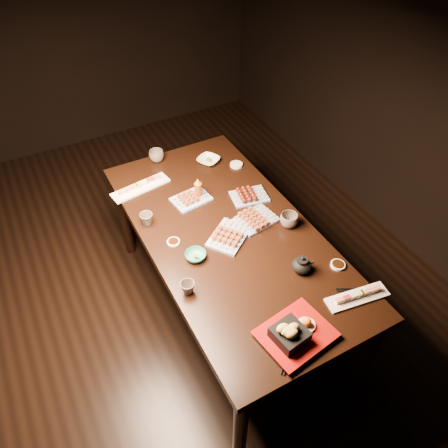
{
  "coord_description": "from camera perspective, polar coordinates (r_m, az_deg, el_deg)",
  "views": [
    {
      "loc": [
        -0.38,
        -1.56,
        2.48
      ],
      "look_at": [
        0.47,
        0.02,
        0.77
      ],
      "focal_mm": 35.0,
      "sensor_mm": 36.0,
      "label": 1
    }
  ],
  "objects": [
    {
      "name": "teacup_mid_right",
      "position": [
        2.5,
        8.48,
        0.49
      ],
      "size": [
        0.11,
        0.11,
        0.08
      ],
      "primitive_type": "imported",
      "rotation": [
        0.0,
        0.0,
        0.07
      ],
      "color": "#4F453C",
      "rests_on": "dining_table"
    },
    {
      "name": "yakitori_plate_center",
      "position": [
        2.41,
        0.66,
        -1.26
      ],
      "size": [
        0.3,
        0.29,
        0.06
      ],
      "primitive_type": null,
      "rotation": [
        0.0,
        0.0,
        0.62
      ],
      "color": "#828EB6",
      "rests_on": "dining_table"
    },
    {
      "name": "tsukune_plate",
      "position": [
        2.67,
        3.33,
        3.94
      ],
      "size": [
        0.24,
        0.19,
        0.06
      ],
      "primitive_type": null,
      "rotation": [
        0.0,
        0.0,
        -0.18
      ],
      "color": "#828EB6",
      "rests_on": "dining_table"
    },
    {
      "name": "teapot",
      "position": [
        2.26,
        10.1,
        -5.18
      ],
      "size": [
        0.14,
        0.14,
        0.1
      ],
      "primitive_type": null,
      "rotation": [
        0.0,
        0.0,
        -0.25
      ],
      "color": "black",
      "rests_on": "dining_table"
    },
    {
      "name": "yakitori_plate_left",
      "position": [
        2.65,
        -4.34,
        3.6
      ],
      "size": [
        0.24,
        0.19,
        0.06
      ],
      "primitive_type": null,
      "rotation": [
        0.0,
        0.0,
        0.14
      ],
      "color": "#828EB6",
      "rests_on": "dining_table"
    },
    {
      "name": "edamame_bowl_cream",
      "position": [
        2.96,
        -2.05,
        8.3
      ],
      "size": [
        0.19,
        0.19,
        0.03
      ],
      "primitive_type": "imported",
      "rotation": [
        0.0,
        0.0,
        0.5
      ],
      "color": "#F1E6C5",
      "rests_on": "dining_table"
    },
    {
      "name": "condiment_bottle",
      "position": [
        2.64,
        -3.4,
        4.69
      ],
      "size": [
        0.06,
        0.06,
        0.14
      ],
      "primitive_type": "cylinder",
      "rotation": [
        0.0,
        0.0,
        0.52
      ],
      "color": "brown",
      "rests_on": "dining_table"
    },
    {
      "name": "sauce_dish_west",
      "position": [
        2.41,
        -6.62,
        -2.36
      ],
      "size": [
        0.09,
        0.09,
        0.01
      ],
      "primitive_type": "cylinder",
      "rotation": [
        0.0,
        0.0,
        0.36
      ],
      "color": "white",
      "rests_on": "dining_table"
    },
    {
      "name": "chopsticks_near",
      "position": [
        2.02,
        8.42,
        -16.16
      ],
      "size": [
        0.18,
        0.17,
        0.01
      ],
      "primitive_type": null,
      "rotation": [
        0.0,
        0.0,
        0.75
      ],
      "color": "black",
      "rests_on": "dining_table"
    },
    {
      "name": "sauce_dish_east",
      "position": [
        2.94,
        1.62,
        7.75
      ],
      "size": [
        0.09,
        0.09,
        0.01
      ],
      "primitive_type": "cylinder",
      "rotation": [
        0.0,
        0.0,
        -0.13
      ],
      "color": "white",
      "rests_on": "dining_table"
    },
    {
      "name": "edamame_bowl_green",
      "position": [
        2.32,
        -3.73,
        -4.16
      ],
      "size": [
        0.12,
        0.12,
        0.04
      ],
      "primitive_type": "imported",
      "rotation": [
        0.0,
        0.0,
        -0.05
      ],
      "color": "#2B836F",
      "rests_on": "dining_table"
    },
    {
      "name": "tempura_tray",
      "position": [
        2.02,
        9.48,
        -13.36
      ],
      "size": [
        0.35,
        0.3,
        0.12
      ],
      "primitive_type": null,
      "rotation": [
        0.0,
        0.0,
        0.15
      ],
      "color": "black",
      "rests_on": "dining_table"
    },
    {
      "name": "dining_table",
      "position": [
        2.74,
        0.5,
        -6.62
      ],
      "size": [
        1.05,
        1.87,
        0.75
      ],
      "primitive_type": "cube",
      "rotation": [
        0.0,
        0.0,
        0.09
      ],
      "color": "black",
      "rests_on": "ground"
    },
    {
      "name": "teacup_far_right",
      "position": [
        3.0,
        -8.81,
        8.78
      ],
      "size": [
        0.12,
        0.12,
        0.08
      ],
      "primitive_type": "imported",
      "rotation": [
        0.0,
        0.0,
        0.21
      ],
      "color": "#4F453C",
      "rests_on": "dining_table"
    },
    {
      "name": "teacup_far_left",
      "position": [
        2.52,
        -10.07,
        0.66
      ],
      "size": [
        0.09,
        0.09,
        0.07
      ],
      "primitive_type": "imported",
      "rotation": [
        0.0,
        0.0,
        0.21
      ],
      "color": "#4F453C",
      "rests_on": "dining_table"
    },
    {
      "name": "sushi_platter_far",
      "position": [
        2.79,
        -10.9,
        4.96
      ],
      "size": [
        0.39,
        0.16,
        0.05
      ],
      "primitive_type": null,
      "rotation": [
        0.0,
        0.0,
        3.3
      ],
      "color": "white",
      "rests_on": "dining_table"
    },
    {
      "name": "chopsticks_se",
      "position": [
        2.29,
        17.29,
        -8.21
      ],
      "size": [
        0.22,
        0.13,
        0.01
      ],
      "primitive_type": null,
      "rotation": [
        0.0,
        0.0,
        -0.5
      ],
      "color": "black",
      "rests_on": "dining_table"
    },
    {
      "name": "sauce_dish_nw",
      "position": [
        2.8,
        -10.47,
        4.86
      ],
      "size": [
        0.1,
        0.1,
        0.01
      ],
      "primitive_type": "cylinder",
      "rotation": [
        0.0,
        0.0,
        0.33
      ],
      "color": "white",
      "rests_on": "dining_table"
    },
    {
      "name": "ground",
      "position": [
        2.96,
        -8.09,
        -14.08
      ],
      "size": [
        5.0,
        5.0,
        0.0
      ],
      "primitive_type": "plane",
      "color": "black",
      "rests_on": "ground"
    },
    {
      "name": "sauce_dish_se",
      "position": [
        2.36,
        14.63,
        -5.19
      ],
      "size": [
        0.1,
        0.1,
        0.01
      ],
      "primitive_type": "cylinder",
      "rotation": [
        0.0,
        0.0,
        0.3
      ],
      "color": "white",
      "rests_on": "dining_table"
    },
    {
      "name": "yakitori_plate_right",
      "position": [
        2.51,
        4.21,
        0.89
      ],
      "size": [
        0.25,
        0.2,
        0.06
      ],
      "primitive_type": null,
      "rotation": [
        0.0,
        0.0,
        0.15
      ],
      "color": "#828EB6",
      "rests_on": "dining_table"
    },
    {
      "name": "sushi_platter_near",
      "position": [
        2.24,
        17.07,
        -8.9
      ],
      "size": [
        0.33,
        0.14,
        0.04
      ],
      "primitive_type": null,
      "rotation": [
        0.0,
        0.0,
        -0.15
      ],
      "color": "white",
      "rests_on": "dining_table"
    },
    {
      "name": "teacup_near_left",
      "position": [
        2.16,
        -4.77,
        -8.29
      ],
      "size": [
        0.08,
        0.08,
        0.07
      ],
      "primitive_type": "imported",
      "rotation": [
        0.0,
        0.0,
        0.04
      ],
      "color": "#4F453C",
      "rests_on": "dining_table"
    }
  ]
}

